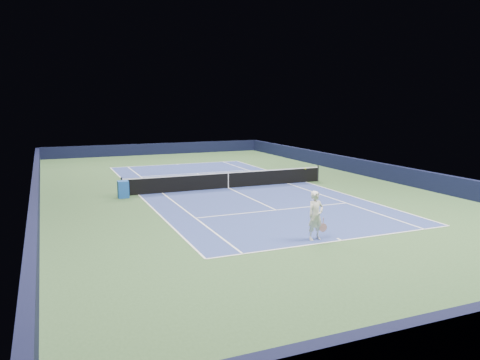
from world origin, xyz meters
name	(u,v)px	position (x,y,z in m)	size (l,w,h in m)	color
ground	(228,188)	(0.00, 0.00, 0.00)	(40.00, 40.00, 0.00)	#32502C
wall_far	(156,149)	(0.00, 19.82, 0.55)	(22.00, 0.35, 1.10)	black
wall_right	(372,169)	(10.82, 0.00, 0.55)	(0.35, 40.00, 1.10)	black
wall_left	(36,192)	(-10.82, 0.00, 0.55)	(0.35, 40.00, 1.10)	black
court_surface	(228,188)	(0.00, 0.00, 0.00)	(10.97, 23.77, 0.01)	navy
baseline_far	(177,164)	(0.00, 11.88, 0.01)	(10.97, 0.08, 0.00)	white
baseline_near	(342,240)	(0.00, -11.88, 0.01)	(10.97, 0.08, 0.00)	white
sideline_doubles_right	(306,182)	(5.49, 0.00, 0.01)	(0.08, 23.77, 0.00)	white
sideline_doubles_left	(139,195)	(-5.49, 0.00, 0.01)	(0.08, 23.77, 0.00)	white
sideline_singles_right	(287,183)	(4.12, 0.00, 0.01)	(0.08, 23.77, 0.00)	white
sideline_singles_left	(162,193)	(-4.12, 0.00, 0.01)	(0.08, 23.77, 0.00)	white
service_line_far	(197,173)	(0.00, 6.40, 0.01)	(8.23, 0.08, 0.00)	white
service_line_near	(276,210)	(0.00, -6.40, 0.01)	(8.23, 0.08, 0.00)	white
center_service_line	(228,188)	(0.00, 0.00, 0.01)	(0.08, 12.80, 0.00)	white
center_mark_far	(177,164)	(0.00, 11.73, 0.01)	(0.08, 0.30, 0.00)	white
center_mark_near	(339,239)	(0.00, -11.73, 0.01)	(0.08, 0.30, 0.00)	white
tennis_net	(228,180)	(0.00, 0.00, 0.50)	(12.90, 0.10, 1.07)	black
sponsor_cube	(123,189)	(-6.40, -0.47, 0.47)	(0.62, 0.53, 0.94)	#1B4FA7
tennis_player	(316,216)	(-0.88, -11.39, 0.95)	(0.87, 1.31, 2.66)	white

